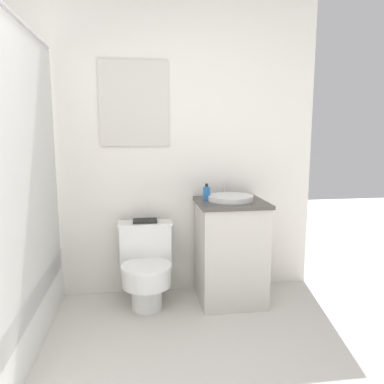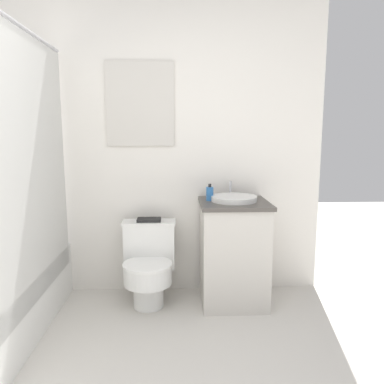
{
  "view_description": "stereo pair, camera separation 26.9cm",
  "coord_description": "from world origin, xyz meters",
  "px_view_note": "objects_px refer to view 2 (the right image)",
  "views": [
    {
      "loc": [
        0.14,
        -1.04,
        1.35
      ],
      "look_at": [
        0.52,
        1.59,
        0.93
      ],
      "focal_mm": 35.0,
      "sensor_mm": 36.0,
      "label": 1
    },
    {
      "loc": [
        0.41,
        -1.07,
        1.35
      ],
      "look_at": [
        0.52,
        1.59,
        0.93
      ],
      "focal_mm": 35.0,
      "sensor_mm": 36.0,
      "label": 2
    }
  ],
  "objects_px": {
    "toilet": "(149,263)",
    "soap_bottle": "(210,193)",
    "book_on_tank": "(149,220)",
    "sink": "(234,198)"
  },
  "relations": [
    {
      "from": "toilet",
      "to": "book_on_tank",
      "type": "distance_m",
      "value": 0.34
    },
    {
      "from": "toilet",
      "to": "soap_bottle",
      "type": "bearing_deg",
      "value": 4.21
    },
    {
      "from": "toilet",
      "to": "sink",
      "type": "relative_size",
      "value": 1.63
    },
    {
      "from": "toilet",
      "to": "soap_bottle",
      "type": "relative_size",
      "value": 4.84
    },
    {
      "from": "sink",
      "to": "book_on_tank",
      "type": "relative_size",
      "value": 2.05
    },
    {
      "from": "sink",
      "to": "book_on_tank",
      "type": "distance_m",
      "value": 0.71
    },
    {
      "from": "soap_bottle",
      "to": "toilet",
      "type": "bearing_deg",
      "value": -175.79
    },
    {
      "from": "sink",
      "to": "soap_bottle",
      "type": "bearing_deg",
      "value": 171.1
    },
    {
      "from": "toilet",
      "to": "soap_bottle",
      "type": "xyz_separation_m",
      "value": [
        0.49,
        0.04,
        0.55
      ]
    },
    {
      "from": "toilet",
      "to": "book_on_tank",
      "type": "bearing_deg",
      "value": 90.0
    }
  ]
}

